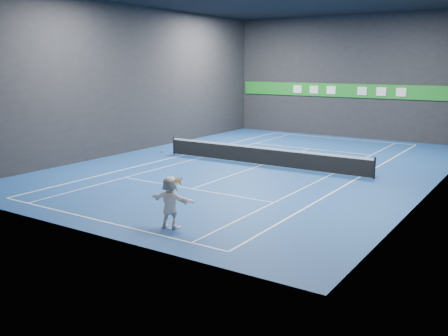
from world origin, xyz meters
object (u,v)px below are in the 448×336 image
Objects in this scene: tennis_racket at (178,181)px; tennis_net at (262,155)px; tennis_ball at (162,152)px; player at (170,202)px.

tennis_net is at bearing 104.97° from tennis_racket.
tennis_racket reaches higher than tennis_net.
tennis_net is 25.09× the size of tennis_racket.
tennis_ball is 11.51m from tennis_net.
tennis_ball is (-0.32, 0.02, 1.68)m from player.
tennis_ball is at bearing -8.48° from player.
player is at bearing -76.65° from tennis_net.
tennis_ball is 1.12m from tennis_racket.
tennis_net is (-2.31, 11.08, -2.05)m from tennis_ball.
tennis_net is at bearing -81.69° from player.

